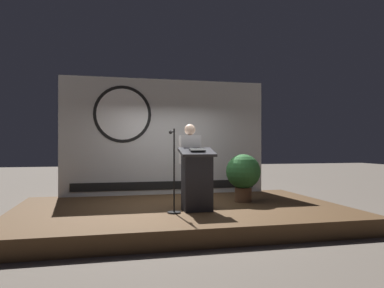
{
  "coord_description": "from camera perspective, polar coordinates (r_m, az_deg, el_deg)",
  "views": [
    {
      "loc": [
        -1.42,
        -7.03,
        1.51
      ],
      "look_at": [
        0.2,
        -0.15,
        1.54
      ],
      "focal_mm": 33.77,
      "sensor_mm": 36.0,
      "label": 1
    }
  ],
  "objects": [
    {
      "name": "potted_plant",
      "position": [
        7.84,
        8.1,
        -4.63
      ],
      "size": [
        0.74,
        0.74,
        1.02
      ],
      "color": "brown",
      "rests_on": "stage_platform"
    },
    {
      "name": "microphone_stand",
      "position": [
        6.52,
        -2.92,
        -6.18
      ],
      "size": [
        0.24,
        0.52,
        1.51
      ],
      "color": "black",
      "rests_on": "stage_platform"
    },
    {
      "name": "banner_display",
      "position": [
        8.99,
        -4.39,
        1.19
      ],
      "size": [
        5.06,
        0.12,
        2.85
      ],
      "color": "silver",
      "rests_on": "stage_platform"
    },
    {
      "name": "stage_platform",
      "position": [
        7.3,
        -1.81,
        -10.95
      ],
      "size": [
        6.4,
        4.0,
        0.3
      ],
      "primitive_type": "cube",
      "color": "brown",
      "rests_on": "ground"
    },
    {
      "name": "speaker_person",
      "position": [
        7.15,
        -0.33,
        -3.24
      ],
      "size": [
        0.4,
        0.26,
        1.63
      ],
      "color": "black",
      "rests_on": "stage_platform"
    },
    {
      "name": "podium",
      "position": [
        6.71,
        0.78,
        -5.69
      ],
      "size": [
        0.64,
        0.5,
        1.17
      ],
      "color": "#26262B",
      "rests_on": "stage_platform"
    },
    {
      "name": "ground_plane",
      "position": [
        7.33,
        -1.81,
        -12.1
      ],
      "size": [
        40.0,
        40.0,
        0.0
      ],
      "primitive_type": "plane",
      "color": "#6B6056"
    }
  ]
}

